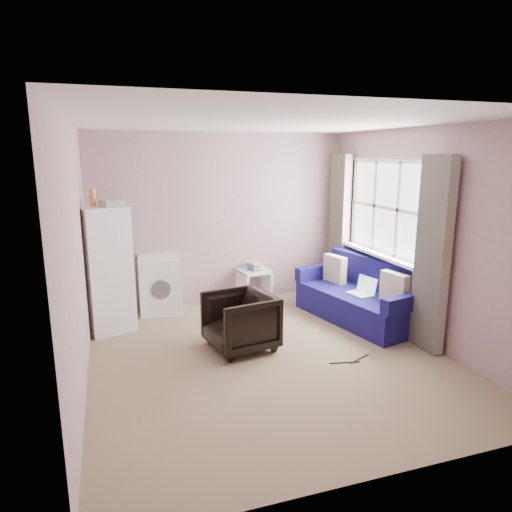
{
  "coord_description": "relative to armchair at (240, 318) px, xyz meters",
  "views": [
    {
      "loc": [
        -1.59,
        -4.44,
        2.19
      ],
      "look_at": [
        0.05,
        0.6,
        1.0
      ],
      "focal_mm": 32.0,
      "sensor_mm": 36.0,
      "label": 1
    }
  ],
  "objects": [
    {
      "name": "room",
      "position": [
        0.27,
        -0.27,
        0.89
      ],
      "size": [
        3.84,
        4.24,
        2.54
      ],
      "color": "#8C765B",
      "rests_on": "ground"
    },
    {
      "name": "armchair",
      "position": [
        0.0,
        0.0,
        0.0
      ],
      "size": [
        0.78,
        0.81,
        0.72
      ],
      "primitive_type": "imported",
      "rotation": [
        0.0,
        0.0,
        -1.39
      ],
      "color": "black",
      "rests_on": "ground"
    },
    {
      "name": "fridge",
      "position": [
        -1.43,
        1.09,
        0.44
      ],
      "size": [
        0.69,
        0.69,
        1.79
      ],
      "rotation": [
        0.0,
        0.0,
        0.33
      ],
      "color": "silver",
      "rests_on": "ground"
    },
    {
      "name": "washing_machine",
      "position": [
        -0.72,
        1.57,
        0.05
      ],
      "size": [
        0.6,
        0.6,
        0.79
      ],
      "rotation": [
        0.0,
        0.0,
        -0.07
      ],
      "color": "silver",
      "rests_on": "ground"
    },
    {
      "name": "side_table",
      "position": [
        0.69,
        1.64,
        -0.08
      ],
      "size": [
        0.48,
        0.48,
        0.59
      ],
      "rotation": [
        0.0,
        0.0,
        0.12
      ],
      "color": "silver",
      "rests_on": "ground"
    },
    {
      "name": "sofa",
      "position": [
        1.83,
        0.42,
        -0.07
      ],
      "size": [
        1.2,
        1.94,
        0.81
      ],
      "rotation": [
        0.0,
        0.0,
        0.22
      ],
      "color": "navy",
      "rests_on": "ground"
    },
    {
      "name": "window_dressing",
      "position": [
        2.03,
        0.43,
        0.74
      ],
      "size": [
        0.17,
        2.62,
        2.18
      ],
      "color": "white",
      "rests_on": "ground"
    },
    {
      "name": "floor_cables",
      "position": [
        1.06,
        -0.7,
        -0.36
      ],
      "size": [
        0.52,
        0.15,
        0.01
      ],
      "rotation": [
        0.0,
        0.0,
        0.16
      ],
      "color": "black",
      "rests_on": "ground"
    }
  ]
}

